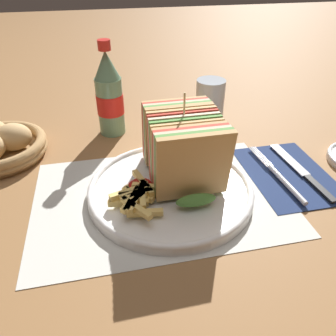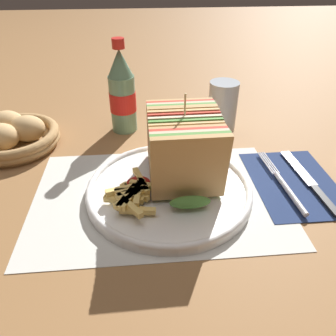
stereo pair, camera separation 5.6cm
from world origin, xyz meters
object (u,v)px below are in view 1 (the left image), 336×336
at_px(club_sandwich, 181,148).
at_px(glass_near, 209,108).
at_px(plate_main, 170,189).
at_px(knife, 301,171).
at_px(fork, 281,178).
at_px(coke_bottle_near, 109,96).

height_order(club_sandwich, glass_near, club_sandwich).
height_order(plate_main, knife, plate_main).
xyz_separation_m(fork, glass_near, (-0.06, 0.24, 0.04)).
relative_size(club_sandwich, fork, 0.96).
xyz_separation_m(plate_main, glass_near, (0.14, 0.23, 0.04)).
bearing_deg(knife, plate_main, 178.74).
relative_size(knife, glass_near, 1.72).
bearing_deg(plate_main, knife, 1.93).
bearing_deg(fork, club_sandwich, 167.83).
relative_size(fork, knife, 0.97).
bearing_deg(fork, glass_near, 101.25).
distance_m(club_sandwich, coke_bottle_near, 0.25).
relative_size(plate_main, fork, 1.50).
bearing_deg(knife, club_sandwich, 173.66).
height_order(plate_main, club_sandwich, club_sandwich).
height_order(coke_bottle_near, glass_near, coke_bottle_near).
bearing_deg(plate_main, club_sandwich, 43.44).
relative_size(club_sandwich, glass_near, 1.60).
relative_size(coke_bottle_near, glass_near, 1.80).
distance_m(fork, glass_near, 0.25).
bearing_deg(glass_near, coke_bottle_near, 174.71).
bearing_deg(coke_bottle_near, club_sandwich, -65.87).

